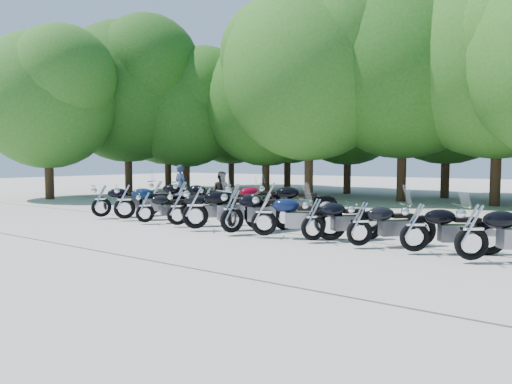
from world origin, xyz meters
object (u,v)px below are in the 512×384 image
Objects in this scene: motorcycle_1 at (124,200)px; motorcycle_9 at (415,226)px; motorcycle_6 at (264,213)px; rider_1 at (221,192)px; motorcycle_13 at (207,199)px; rider_0 at (181,186)px; motorcycle_5 at (232,210)px; motorcycle_8 at (360,222)px; motorcycle_14 at (234,199)px; motorcycle_11 at (157,194)px; motorcycle_7 at (313,218)px; motorcycle_0 at (101,200)px; motorcycle_10 at (472,230)px; motorcycle_2 at (145,206)px; motorcycle_3 at (177,207)px; motorcycle_12 at (182,196)px; motorcycle_15 at (269,199)px; motorcycle_4 at (195,206)px.

motorcycle_9 is at bearing -140.43° from motorcycle_1.
motorcycle_6 is at bearing 58.44° from motorcycle_9.
rider_1 reaches higher than motorcycle_6.
motorcycle_13 is 3.45m from rider_0.
motorcycle_5 is 3.51m from motorcycle_8.
motorcycle_14 is (2.60, 2.58, 0.00)m from motorcycle_1.
motorcycle_11 is (-9.34, 2.51, 0.08)m from motorcycle_8.
motorcycle_14 is at bearing -32.10° from motorcycle_5.
rider_0 reaches higher than motorcycle_5.
motorcycle_7 is 1.38× the size of rider_1.
rider_0 reaches higher than rider_1.
motorcycle_0 is at bearing 100.96° from rider_0.
motorcycle_8 is 0.91× the size of motorcycle_10.
motorcycle_2 is 5.84m from motorcycle_7.
rider_1 is at bearing -26.41° from motorcycle_5.
rider_0 reaches higher than motorcycle_1.
motorcycle_12 reaches higher than motorcycle_3.
motorcycle_1 is at bearing -148.92° from motorcycle_0.
motorcycle_15 is (-4.28, 2.76, 0.12)m from motorcycle_8.
motorcycle_11 reaches higher than motorcycle_1.
rider_1 is (-4.55, 3.81, 0.13)m from motorcycle_6.
motorcycle_12 is (-9.22, 2.44, 0.07)m from motorcycle_9.
rider_1 reaches higher than motorcycle_8.
motorcycle_2 is 3.50m from motorcycle_11.
motorcycle_6 is 1.07× the size of motorcycle_7.
motorcycle_9 is at bearing -144.90° from motorcycle_15.
motorcycle_8 is 0.88× the size of motorcycle_14.
motorcycle_3 is 2.61m from motorcycle_14.
motorcycle_9 reaches higher than motorcycle_13.
rider_1 is (-8.32, 3.66, 0.17)m from motorcycle_9.
motorcycle_0 is 1.06× the size of motorcycle_9.
motorcycle_1 reaches higher than motorcycle_7.
motorcycle_5 reaches higher than motorcycle_1.
motorcycle_15 is (1.49, 2.74, 0.11)m from motorcycle_3.
motorcycle_14 reaches higher than motorcycle_6.
motorcycle_13 is 1.18m from motorcycle_14.
motorcycle_5 is 0.96m from motorcycle_6.
motorcycle_14 is at bearing 134.96° from rider_1.
motorcycle_4 is 1.15× the size of motorcycle_9.
motorcycle_9 is (9.44, 0.00, -0.06)m from motorcycle_1.
motorcycle_14 is at bearing -49.57° from motorcycle_3.
motorcycle_12 is 0.96× the size of motorcycle_15.
motorcycle_0 reaches higher than motorcycle_9.
motorcycle_12 reaches higher than motorcycle_0.
motorcycle_2 is 0.82× the size of motorcycle_12.
motorcycle_6 is 1.29× the size of rider_0.
motorcycle_8 is (5.77, -0.02, -0.01)m from motorcycle_3.
motorcycle_10 reaches higher than motorcycle_8.
motorcycle_10 is at bearing 164.52° from rider_0.
motorcycle_3 is at bearing 177.30° from motorcycle_13.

